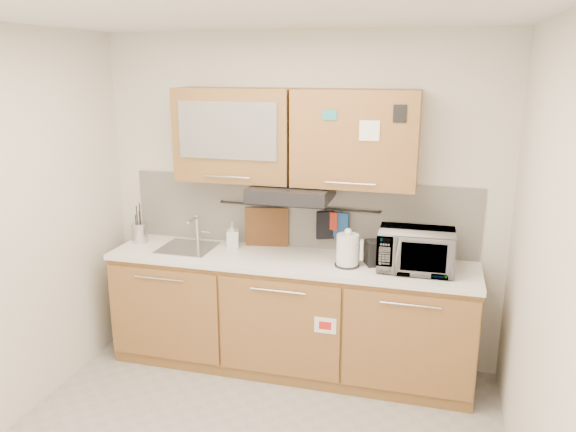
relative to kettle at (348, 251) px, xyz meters
The scene contains 19 objects.
ceiling 1.99m from the kettle, 111.82° to the right, with size 3.20×3.20×0.00m, color white.
wall_back 0.64m from the kettle, 141.50° to the left, with size 3.20×3.20×0.00m, color silver.
wall_right 1.64m from the kettle, 44.83° to the right, with size 3.00×3.00×0.00m, color silver.
base_cabinet 0.78m from the kettle, behind, with size 2.80×0.64×0.88m.
countertop 0.48m from the kettle, behind, with size 2.82×0.62×0.04m, color white.
backsplash 0.60m from the kettle, 142.44° to the left, with size 2.80×0.02×0.56m, color silver.
upper_cabinets 0.94m from the kettle, 158.07° to the left, with size 1.82×0.37×0.70m.
range_hood 0.61m from the kettle, 166.15° to the left, with size 0.60×0.46×0.10m, color black.
sink 1.31m from the kettle, behind, with size 0.42×0.40×0.26m.
utensil_rail 0.60m from the kettle, 145.56° to the left, with size 0.02×0.02×1.30m, color black.
utensil_crock 1.76m from the kettle, behind, with size 0.14×0.14×0.33m.
kettle is the anchor object (origin of this frame).
toaster 0.26m from the kettle, 22.32° to the left, with size 0.28×0.22×0.18m.
microwave 0.49m from the kettle, ahead, with size 0.53×0.36×0.29m, color #999999.
soap_bottle 0.98m from the kettle, 169.09° to the left, with size 0.09×0.10×0.21m, color #999999.
cutting_board 0.77m from the kettle, 157.28° to the left, with size 0.35×0.03×0.43m, color brown.
oven_mitt 0.33m from the kettle, 109.10° to the left, with size 0.12×0.03×0.20m, color navy.
dark_pouch 0.39m from the kettle, 127.47° to the left, with size 0.14×0.04×0.22m, color black.
pot_holder 0.38m from the kettle, 121.83° to the left, with size 0.11×0.02×0.14m, color #AA2916.
Camera 1 is at (1.05, -2.72, 2.34)m, focal length 35.00 mm.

